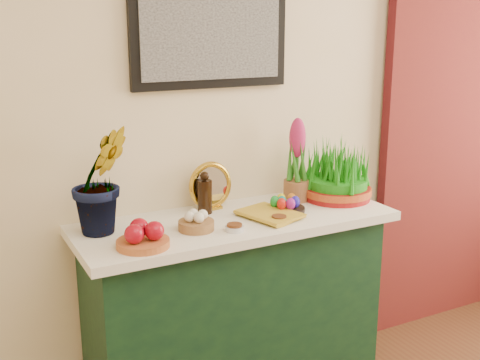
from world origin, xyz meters
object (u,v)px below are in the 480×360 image
Objects in this scene: sideboard at (235,314)px; wheatgrass_sabzeh at (337,175)px; mirror at (211,186)px; hyacinth_green at (100,163)px; book at (254,218)px.

wheatgrass_sabzeh is at bearing 2.73° from sideboard.
wheatgrass_sabzeh is at bearing -12.79° from mirror.
mirror reaches higher than sideboard.
book is at bearing -24.93° from hyacinth_green.
hyacinth_green is 1.14m from wheatgrass_sabzeh.
sideboard is at bearing -177.27° from wheatgrass_sabzeh.
book is (0.04, -0.10, 0.48)m from sideboard.
hyacinth_green is 0.68m from book.
mirror is at bearing 1.20° from hyacinth_green.
hyacinth_green is 1.74× the size of wheatgrass_sabzeh.
sideboard is 3.92× the size of wheatgrass_sabzeh.
mirror is (0.52, 0.09, -0.18)m from hyacinth_green.
hyacinth_green is at bearing -170.34° from mirror.
sideboard is 0.49m from book.
mirror is 0.67× the size of wheatgrass_sabzeh.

